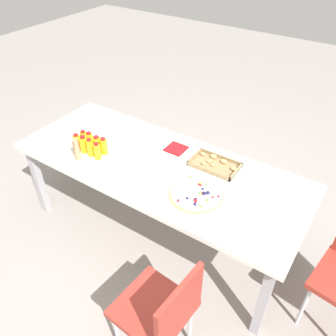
{
  "coord_description": "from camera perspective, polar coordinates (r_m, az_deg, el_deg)",
  "views": [
    {
      "loc": [
        1.21,
        -1.67,
        2.31
      ],
      "look_at": [
        0.1,
        -0.02,
        0.76
      ],
      "focal_mm": 37.01,
      "sensor_mm": 36.0,
      "label": 1
    }
  ],
  "objects": [
    {
      "name": "ground_plane",
      "position": [
        3.1,
        -1.42,
        -10.37
      ],
      "size": [
        12.0,
        12.0,
        0.0
      ],
      "primitive_type": "plane",
      "color": "gray"
    },
    {
      "name": "party_table",
      "position": [
        2.63,
        -1.65,
        -0.41
      ],
      "size": [
        2.24,
        0.88,
        0.74
      ],
      "color": "silver",
      "rests_on": "ground_plane"
    },
    {
      "name": "juice_bottle_1",
      "position": [
        2.76,
        -13.72,
        3.77
      ],
      "size": [
        0.06,
        0.06,
        0.14
      ],
      "color": "#F8AE14",
      "rests_on": "party_table"
    },
    {
      "name": "snack_tray",
      "position": [
        2.59,
        7.74,
        0.66
      ],
      "size": [
        0.35,
        0.22,
        0.04
      ],
      "color": "olive",
      "rests_on": "party_table"
    },
    {
      "name": "juice_bottle_0",
      "position": [
        2.8,
        -14.75,
        4.13
      ],
      "size": [
        0.06,
        0.06,
        0.14
      ],
      "color": "#FAAD14",
      "rests_on": "party_table"
    },
    {
      "name": "juice_bottle_2",
      "position": [
        2.71,
        -12.71,
        3.29
      ],
      "size": [
        0.05,
        0.05,
        0.15
      ],
      "color": "#F9AE14",
      "rests_on": "party_table"
    },
    {
      "name": "juice_bottle_7",
      "position": [
        2.71,
        -10.53,
        3.53
      ],
      "size": [
        0.06,
        0.06,
        0.14
      ],
      "color": "#F9AE14",
      "rests_on": "party_table"
    },
    {
      "name": "cardboard_tube",
      "position": [
        2.67,
        -14.79,
        2.92
      ],
      "size": [
        0.04,
        0.04,
        0.18
      ],
      "primitive_type": "cylinder",
      "color": "#9E7A56",
      "rests_on": "party_table"
    },
    {
      "name": "fruit_pizza",
      "position": [
        2.32,
        4.69,
        -4.29
      ],
      "size": [
        0.36,
        0.36,
        0.05
      ],
      "color": "tan",
      "rests_on": "party_table"
    },
    {
      "name": "chair_near_right",
      "position": [
        2.09,
        -0.96,
        -22.38
      ],
      "size": [
        0.43,
        0.43,
        0.83
      ],
      "rotation": [
        0.0,
        0.0,
        1.5
      ],
      "color": "maroon",
      "rests_on": "ground_plane"
    },
    {
      "name": "plate_stack",
      "position": [
        2.63,
        -3.2,
        1.59
      ],
      "size": [
        0.22,
        0.22,
        0.02
      ],
      "color": "silver",
      "rests_on": "party_table"
    },
    {
      "name": "juice_bottle_3",
      "position": [
        2.66,
        -11.57,
        2.71
      ],
      "size": [
        0.05,
        0.05,
        0.14
      ],
      "color": "#F9AD14",
      "rests_on": "party_table"
    },
    {
      "name": "juice_bottle_6",
      "position": [
        2.75,
        -11.6,
        3.89
      ],
      "size": [
        0.06,
        0.06,
        0.13
      ],
      "color": "#F9AC14",
      "rests_on": "party_table"
    },
    {
      "name": "juice_bottle_5",
      "position": [
        2.8,
        -12.76,
        4.46
      ],
      "size": [
        0.06,
        0.06,
        0.14
      ],
      "color": "#FAAF14",
      "rests_on": "party_table"
    },
    {
      "name": "napkin_stack",
      "position": [
        2.74,
        1.34,
        3.19
      ],
      "size": [
        0.15,
        0.15,
        0.01
      ],
      "primitive_type": "cube",
      "color": "red",
      "rests_on": "party_table"
    },
    {
      "name": "juice_bottle_4",
      "position": [
        2.85,
        -13.7,
        4.77
      ],
      "size": [
        0.05,
        0.05,
        0.13
      ],
      "color": "#F9AD14",
      "rests_on": "party_table"
    }
  ]
}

